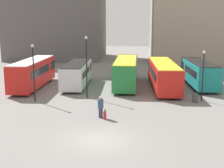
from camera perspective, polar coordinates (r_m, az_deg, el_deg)
The scene contains 12 objects.
ground_plane at distance 20.66m, azimuth -2.35°, elevation -10.17°, with size 160.00×160.00×0.00m, color slate.
bus_0 at distance 37.66m, azimuth -14.20°, elevation 2.08°, with size 2.61×10.83×3.22m.
bus_1 at distance 37.55m, azimuth -6.41°, elevation 1.96°, with size 2.79×9.60×2.78m.
bus_2 at distance 37.58m, azimuth 2.58°, elevation 2.37°, with size 2.57×11.48×3.19m.
bus_3 at distance 36.46m, azimuth 9.37°, elevation 1.80°, with size 3.13×12.13×2.99m.
bus_4 at distance 38.78m, azimuth 15.63°, elevation 2.03°, with size 2.99×10.10×2.93m.
traveler at distance 24.91m, azimuth -2.10°, elevation -3.83°, with size 0.58×0.58×1.79m.
suitcase at distance 24.74m, azimuth -1.32°, elevation -5.78°, with size 0.27×0.37×0.82m.
lamp_post_0 at distance 30.51m, azimuth -14.15°, elevation 2.82°, with size 0.28×0.28×5.49m.
lamp_post_1 at distance 30.90m, azimuth 16.32°, elevation 2.23°, with size 0.28×0.28×4.90m.
lamp_post_2 at distance 31.19m, azimuth -4.68°, elevation 3.96°, with size 0.28×0.28×6.17m.
trash_bin at distance 30.82m, azimuth 14.93°, elevation -2.47°, with size 0.52×0.52×0.85m.
Camera 1 is at (2.43, -19.07, 7.56)m, focal length 50.00 mm.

